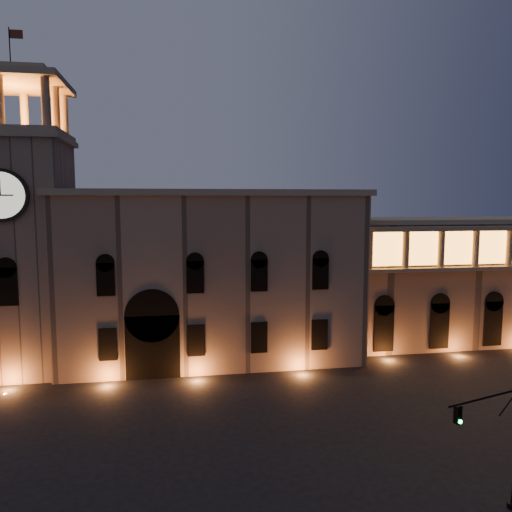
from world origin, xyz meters
name	(u,v)px	position (x,y,z in m)	size (l,w,h in m)	color
ground	(271,458)	(0.00, 0.00, 0.00)	(160.00, 160.00, 0.00)	black
government_building	(211,275)	(-2.08, 21.93, 8.77)	(30.80, 12.80, 17.60)	#816854
clock_tower	(20,243)	(-20.50, 20.98, 12.50)	(9.80, 9.80, 32.40)	#816854
colonnade_wing	(493,277)	(32.00, 23.92, 7.33)	(40.60, 11.50, 14.50)	#7C634F
traffic_light	(505,443)	(10.99, -7.57, 3.91)	(5.23, 1.85, 7.45)	black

